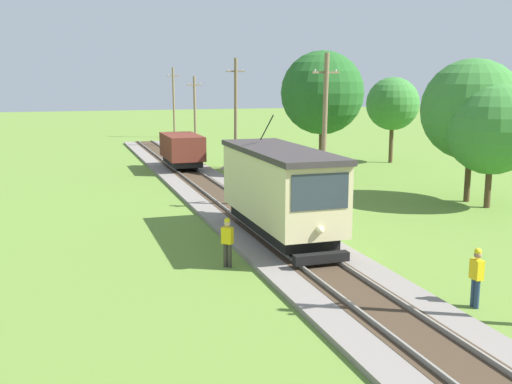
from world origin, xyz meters
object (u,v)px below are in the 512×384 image
Objects in this scene: freight_car at (182,149)px; gravel_pile at (241,162)px; utility_pole_mid at (324,131)px; utility_pole_horizon at (174,102)px; utility_pole_far at (236,112)px; tree_right_near at (492,129)px; track_worker at (476,275)px; utility_pole_distant at (195,111)px; tree_right_far at (393,104)px; red_tram at (280,189)px; tree_left_far at (322,93)px; second_worker at (227,240)px; tree_left_near at (472,110)px.

freight_car is 1.63× the size of gravel_pile.
utility_pole_horizon is at bearing 90.00° from utility_pole_mid.
utility_pole_far reaches higher than freight_car.
utility_pole_far is 25.49m from utility_pole_horizon.
utility_pole_mid is at bearing 167.10° from tree_right_near.
track_worker is (2.90, -29.09, -0.57)m from freight_car.
utility_pole_horizon is at bearing 90.00° from utility_pole_distant.
utility_pole_distant is 1.07× the size of tree_right_near.
utility_pole_far is 2.53× the size of gravel_pile.
tree_right_far is (13.77, 28.43, 3.65)m from track_worker.
utility_pole_far is 4.53× the size of track_worker.
red_tram is at bearing -130.03° from utility_pole_mid.
tree_left_far is (8.54, 15.18, 3.45)m from red_tram.
utility_pole_mid is 2.44× the size of gravel_pile.
track_worker is at bearing -129.67° from tree_right_near.
tree_right_near is at bearing -12.90° from utility_pole_mid.
gravel_pile is 24.23m from second_worker.
tree_left_near is 1.88m from tree_right_near.
tree_right_near is (8.37, -43.32, 0.04)m from utility_pole_horizon.
second_worker is 0.23× the size of tree_left_near.
red_tram is 21.33m from utility_pole_far.
utility_pole_horizon reaches higher than track_worker.
utility_pole_mid is at bearing -91.12° from gravel_pile.
utility_pole_mid is at bearing 49.97° from red_tram.
utility_pole_far is 18.22m from tree_left_near.
freight_car is (-0.00, 20.51, -0.64)m from red_tram.
red_tram is 4.79× the size of second_worker.
tree_right_near reaches higher than track_worker.
gravel_pile is 29.04m from track_worker.
freight_car is at bearing 177.72° from tree_right_far.
utility_pole_mid is 8.42m from tree_left_near.
tree_right_far reaches higher than gravel_pile.
utility_pole_far is at bearing 87.52° from track_worker.
utility_pole_far is 14.25m from utility_pole_distant.
utility_pole_horizon reaches higher than tree_right_far.
gravel_pile is 19.52m from tree_right_near.
tree_left_far reaches higher than tree_right_near.
second_worker is 0.21× the size of tree_left_far.
tree_right_far is (4.15, 16.84, 0.57)m from tree_right_near.
gravel_pile is at bearing 128.12° from tree_left_far.
utility_pole_horizon reaches higher than tree_left_near.
utility_pole_horizon is 29.30m from tree_right_far.
utility_pole_far is at bearing 117.36° from tree_left_near.
second_worker is at bearing -97.16° from freight_car.
tree_right_near is at bearing 50.27° from track_worker.
tree_left_near is at bearing -62.64° from utility_pole_far.
utility_pole_distant is 20.49m from tree_left_far.
utility_pole_distant reaches higher than tree_right_near.
utility_pole_distant is at bearing 129.44° from tree_right_far.
red_tram is at bearing -5.53° from second_worker.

